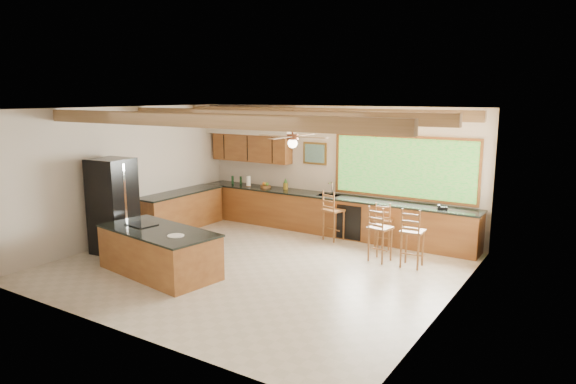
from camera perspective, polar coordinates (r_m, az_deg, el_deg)
The scene contains 9 objects.
ground at distance 9.99m, azimuth -3.51°, elevation -8.27°, with size 7.20×7.20×0.00m, color beige.
room_shell at distance 10.13m, azimuth -2.26°, elevation 4.86°, with size 7.27×6.54×3.02m.
counter_run at distance 12.31m, azimuth 0.25°, elevation -2.34°, with size 7.12×3.10×1.22m.
island at distance 9.79m, azimuth -14.14°, elevation -6.41°, with size 2.53×1.47×0.85m.
refrigerator at distance 11.21m, azimuth -18.85°, elevation -1.48°, with size 0.84×0.82×1.98m.
bar_stool_a at distance 11.11m, azimuth 10.46°, elevation -3.19°, with size 0.45×0.45×1.03m.
bar_stool_b at distance 11.57m, azimuth 4.96°, elevation -2.13°, with size 0.50×0.50×1.15m.
bar_stool_c at distance 10.00m, azimuth 13.57°, elevation -4.41°, with size 0.44×0.44×1.16m.
bar_stool_d at distance 10.22m, azimuth 10.11°, elevation -4.08°, with size 0.47×0.47×1.12m.
Camera 1 is at (5.56, -7.64, 3.25)m, focal length 32.00 mm.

